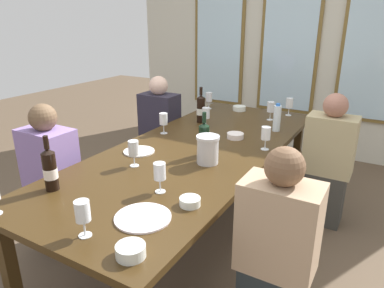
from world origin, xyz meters
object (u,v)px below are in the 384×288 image
at_px(metal_pitcher, 208,149).
at_px(wine_glass_0, 266,134).
at_px(wine_glass_5, 289,104).
at_px(white_plate_1, 143,217).
at_px(tasting_bowl_0, 190,202).
at_px(wine_glass_6, 160,173).
at_px(seated_person_3, 327,164).
at_px(wine_glass_9, 83,213).
at_px(wine_bottle_0, 50,169).
at_px(wine_glass_4, 209,98).
at_px(water_bottle, 277,118).
at_px(wine_glass_7, 134,149).
at_px(white_plate_0, 139,151).
at_px(tasting_bowl_3, 131,251).
at_px(wine_glass_3, 206,114).
at_px(tasting_bowl_2, 239,108).
at_px(wine_glass_2, 163,119).
at_px(dining_table, 196,155).
at_px(seated_person_0, 52,182).
at_px(wine_glass_8, 271,107).
at_px(tasting_bowl_1, 235,136).
at_px(wine_bottle_2, 201,109).
at_px(seated_person_1, 276,255).
at_px(seated_person_2, 160,132).

bearing_deg(metal_pitcher, wine_glass_0, 60.47).
bearing_deg(metal_pitcher, wine_glass_5, 84.91).
bearing_deg(white_plate_1, tasting_bowl_0, 59.09).
xyz_separation_m(wine_glass_5, wine_glass_6, (-0.17, -1.97, 0.00)).
bearing_deg(seated_person_3, wine_glass_9, -110.08).
height_order(wine_bottle_0, seated_person_3, seated_person_3).
distance_m(metal_pitcher, wine_glass_4, 1.47).
relative_size(water_bottle, wine_glass_5, 1.38).
bearing_deg(metal_pitcher, water_bottle, 78.94).
bearing_deg(tasting_bowl_0, metal_pitcher, 108.72).
distance_m(water_bottle, wine_glass_7, 1.33).
xyz_separation_m(white_plate_0, tasting_bowl_0, (0.71, -0.47, 0.02)).
height_order(wine_glass_5, wine_glass_9, same).
height_order(tasting_bowl_3, wine_glass_3, wine_glass_3).
xyz_separation_m(wine_glass_3, seated_person_3, (1.02, 0.21, -0.33)).
bearing_deg(metal_pitcher, wine_glass_3, 118.88).
distance_m(tasting_bowl_2, wine_glass_2, 1.06).
height_order(dining_table, wine_glass_2, wine_glass_2).
height_order(wine_bottle_0, wine_glass_3, wine_bottle_0).
distance_m(tasting_bowl_2, wine_glass_7, 1.69).
distance_m(white_plate_0, wine_glass_2, 0.47).
height_order(white_plate_0, seated_person_0, seated_person_0).
bearing_deg(wine_glass_8, seated_person_0, -122.69).
height_order(wine_glass_3, wine_glass_7, same).
xyz_separation_m(wine_glass_0, wine_glass_4, (-0.92, 0.87, 0.00)).
xyz_separation_m(wine_glass_0, seated_person_0, (-1.29, -0.88, -0.33)).
bearing_deg(seated_person_0, tasting_bowl_0, -4.86).
distance_m(white_plate_1, tasting_bowl_3, 0.29).
bearing_deg(wine_glass_4, tasting_bowl_2, 16.32).
bearing_deg(tasting_bowl_1, wine_glass_3, 155.98).
bearing_deg(white_plate_0, metal_pitcher, 7.74).
bearing_deg(wine_glass_3, wine_bottle_2, 136.15).
bearing_deg(seated_person_1, wine_glass_6, -174.75).
height_order(wine_glass_4, seated_person_2, seated_person_2).
bearing_deg(wine_glass_7, white_plate_1, -47.56).
height_order(dining_table, wine_glass_7, wine_glass_7).
height_order(tasting_bowl_0, wine_glass_5, wine_glass_5).
relative_size(wine_bottle_0, tasting_bowl_0, 2.90).
relative_size(wine_glass_7, seated_person_2, 0.16).
relative_size(white_plate_0, wine_glass_6, 1.29).
xyz_separation_m(wine_glass_0, seated_person_2, (-1.29, 0.48, -0.33)).
height_order(wine_glass_3, seated_person_1, seated_person_1).
distance_m(tasting_bowl_1, seated_person_3, 0.80).
height_order(white_plate_1, wine_glass_7, wine_glass_7).
relative_size(tasting_bowl_0, seated_person_2, 0.10).
xyz_separation_m(wine_glass_7, seated_person_2, (-0.65, 1.21, -0.33)).
distance_m(wine_bottle_2, tasting_bowl_1, 0.54).
bearing_deg(tasting_bowl_0, wine_bottle_2, 116.74).
height_order(seated_person_2, seated_person_3, same).
bearing_deg(wine_bottle_2, tasting_bowl_2, 76.45).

